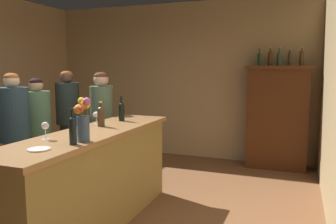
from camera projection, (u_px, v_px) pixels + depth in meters
name	position (u px, v px, depth m)	size (l,w,h in m)	color
wall_back	(178.00, 80.00, 6.55)	(5.16, 0.12, 2.89)	tan
bar_counter	(93.00, 180.00, 3.54)	(0.65, 2.54, 1.03)	olive
display_cabinet	(277.00, 116.00, 5.68)	(1.05, 0.43, 1.72)	#49230F
wine_bottle_malbec	(73.00, 129.00, 2.85)	(0.06, 0.06, 0.31)	black
wine_bottle_syrah	(101.00, 115.00, 3.76)	(0.08, 0.08, 0.28)	#402C18
wine_bottle_rose	(122.00, 111.00, 4.16)	(0.07, 0.07, 0.30)	black
wine_glass_front	(96.00, 115.00, 3.93)	(0.08, 0.08, 0.15)	white
wine_glass_mid	(45.00, 127.00, 3.07)	(0.07, 0.07, 0.16)	white
flower_arrangement	(83.00, 118.00, 2.97)	(0.15, 0.14, 0.39)	#3A526F
cheese_plate	(39.00, 149.00, 2.68)	(0.18, 0.18, 0.01)	white
display_bottle_left	(259.00, 58.00, 5.67)	(0.06, 0.06, 0.29)	#1C3E22
display_bottle_midleft	(270.00, 58.00, 5.61)	(0.07, 0.07, 0.31)	#492A11
display_bottle_center	(279.00, 58.00, 5.56)	(0.07, 0.07, 0.30)	#30492E
display_bottle_midright	(290.00, 58.00, 5.50)	(0.07, 0.07, 0.27)	#3F2D1D
display_bottle_right	(302.00, 57.00, 5.44)	(0.07, 0.07, 0.30)	#4A3317
patron_near_entrance	(38.00, 130.00, 4.61)	(0.35, 0.35, 1.55)	#3F664C
patron_in_grey	(102.00, 122.00, 4.90)	(0.33, 0.33, 1.62)	#3D5F47
patron_by_cabinet	(15.00, 136.00, 3.98)	(0.34, 0.34, 1.62)	brown
patron_redhead	(68.00, 119.00, 5.28)	(0.36, 0.36, 1.64)	#2B3328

